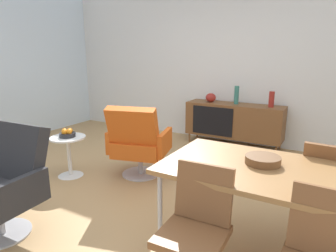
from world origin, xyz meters
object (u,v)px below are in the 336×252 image
object	(u,v)px
sideboard	(234,120)
wooden_bowl_on_table	(263,160)
vase_cobalt	(271,99)
fruit_bowl	(67,133)
vase_sculptural_dark	(236,95)
side_table_round	(69,152)
armchair_black_shell	(3,182)
dining_chair_back_right	(327,185)
dining_chair_front_left	(196,229)
lounge_chair_red	(138,142)
dining_table	(274,175)
vase_ceramic_small	(211,98)

from	to	relation	value
sideboard	wooden_bowl_on_table	bearing A→B (deg)	-68.57
sideboard	vase_cobalt	size ratio (longest dim) A/B	6.54
vase_cobalt	fruit_bowl	bearing A→B (deg)	-131.37
vase_sculptural_dark	side_table_round	bearing A→B (deg)	-122.49
sideboard	armchair_black_shell	distance (m)	3.55
vase_sculptural_dark	side_table_round	xyz separation A→B (m)	(-1.45, -2.28, -0.55)
vase_sculptural_dark	armchair_black_shell	size ratio (longest dim) A/B	0.32
dining_chair_back_right	armchair_black_shell	bearing A→B (deg)	-151.76
sideboard	dining_chair_front_left	bearing A→B (deg)	-76.62
vase_cobalt	dining_chair_back_right	xyz separation A→B (m)	(0.88, -2.11, -0.37)
lounge_chair_red	armchair_black_shell	bearing A→B (deg)	-101.79
armchair_black_shell	lounge_chair_red	bearing A→B (deg)	78.21
armchair_black_shell	side_table_round	distance (m)	1.24
dining_chair_front_left	vase_sculptural_dark	bearing A→B (deg)	102.98
fruit_bowl	dining_chair_back_right	bearing A→B (deg)	3.34
armchair_black_shell	vase_sculptural_dark	bearing A→B (deg)	73.87
sideboard	vase_sculptural_dark	world-z (taller)	vase_sculptural_dark
dining_table	lounge_chair_red	distance (m)	1.95
vase_sculptural_dark	armchair_black_shell	world-z (taller)	vase_sculptural_dark
armchair_black_shell	fruit_bowl	size ratio (longest dim) A/B	4.73
sideboard	wooden_bowl_on_table	distance (m)	2.81
vase_cobalt	vase_ceramic_small	world-z (taller)	vase_cobalt
dining_table	dining_chair_back_right	size ratio (longest dim) A/B	1.87
vase_ceramic_small	side_table_round	size ratio (longest dim) A/B	0.34
wooden_bowl_on_table	dining_chair_back_right	distance (m)	0.73
vase_ceramic_small	dining_chair_front_left	size ratio (longest dim) A/B	0.20
vase_sculptural_dark	side_table_round	distance (m)	2.76
vase_ceramic_small	fruit_bowl	xyz separation A→B (m)	(-1.00, -2.28, -0.23)
vase_sculptural_dark	dining_chair_front_left	xyz separation A→B (m)	(0.74, -3.23, -0.40)
vase_ceramic_small	armchair_black_shell	xyz separation A→B (m)	(-0.54, -3.42, -0.33)
sideboard	side_table_round	distance (m)	2.69
dining_chair_front_left	armchair_black_shell	world-z (taller)	armchair_black_shell
wooden_bowl_on_table	armchair_black_shell	xyz separation A→B (m)	(-1.99, -0.82, -0.30)
sideboard	lounge_chair_red	world-z (taller)	lounge_chair_red
vase_cobalt	vase_sculptural_dark	size ratio (longest dim) A/B	0.82
side_table_round	wooden_bowl_on_table	bearing A→B (deg)	-7.43
sideboard	fruit_bowl	world-z (taller)	sideboard
vase_sculptural_dark	dining_table	world-z (taller)	vase_sculptural_dark
dining_table	armchair_black_shell	bearing A→B (deg)	-160.30
dining_chair_front_left	vase_cobalt	bearing A→B (deg)	93.31
vase_ceramic_small	dining_chair_back_right	bearing A→B (deg)	-48.20
vase_sculptural_dark	vase_ceramic_small	xyz separation A→B (m)	(-0.45, -0.00, -0.07)
dining_chair_back_right	armchair_black_shell	world-z (taller)	armchair_black_shell
vase_sculptural_dark	wooden_bowl_on_table	xyz separation A→B (m)	(1.00, -2.60, -0.10)
vase_ceramic_small	wooden_bowl_on_table	size ratio (longest dim) A/B	0.67
vase_ceramic_small	dining_table	bearing A→B (deg)	-59.97
vase_sculptural_dark	wooden_bowl_on_table	distance (m)	2.79
dining_table	armchair_black_shell	distance (m)	2.23
dining_chair_front_left	sideboard	bearing A→B (deg)	103.38
vase_ceramic_small	armchair_black_shell	world-z (taller)	armchair_black_shell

